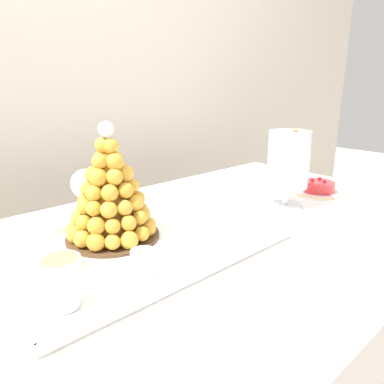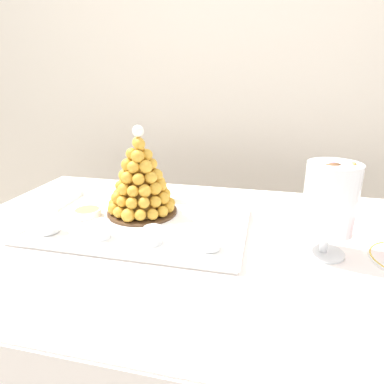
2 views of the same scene
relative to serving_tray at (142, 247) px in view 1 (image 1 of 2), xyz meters
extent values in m
cube|color=silver|center=(0.21, 0.87, 0.46)|extent=(4.80, 0.10, 2.50)
cylinder|color=brown|center=(0.87, 0.34, -0.41)|extent=(0.04, 0.04, 0.77)
cube|color=brown|center=(0.21, -0.03, -0.02)|extent=(1.45, 0.85, 0.02)
cube|color=white|center=(0.21, -0.03, -0.01)|extent=(1.51, 0.91, 0.00)
cube|color=white|center=(0.21, 0.43, -0.20)|extent=(1.51, 0.01, 0.39)
cube|color=white|center=(0.96, -0.03, -0.20)|extent=(0.01, 0.91, 0.39)
cube|color=white|center=(0.00, 0.00, 0.00)|extent=(0.62, 0.39, 0.01)
cube|color=white|center=(0.00, -0.19, 0.01)|extent=(0.62, 0.01, 0.02)
cube|color=white|center=(0.00, 0.19, 0.01)|extent=(0.62, 0.01, 0.02)
cube|color=white|center=(0.31, 0.00, 0.01)|extent=(0.01, 0.39, 0.02)
cylinder|color=white|center=(0.00, 0.00, 0.00)|extent=(0.36, 0.36, 0.00)
cylinder|color=#4C331E|center=(-0.03, 0.08, 0.01)|extent=(0.22, 0.22, 0.01)
cone|color=#B87F27|center=(-0.03, 0.08, 0.13)|extent=(0.15, 0.15, 0.23)
sphere|color=gold|center=(0.06, 0.08, 0.03)|extent=(0.04, 0.04, 0.04)
sphere|color=gold|center=(0.05, 0.12, 0.03)|extent=(0.04, 0.04, 0.04)
sphere|color=gold|center=(0.03, 0.15, 0.03)|extent=(0.04, 0.04, 0.04)
sphere|color=gold|center=(0.00, 0.17, 0.03)|extent=(0.04, 0.04, 0.04)
sphere|color=gold|center=(-0.04, 0.17, 0.03)|extent=(0.04, 0.04, 0.04)
sphere|color=gold|center=(-0.07, 0.16, 0.03)|extent=(0.04, 0.04, 0.04)
sphere|color=gold|center=(-0.10, 0.14, 0.03)|extent=(0.04, 0.04, 0.04)
sphere|color=gold|center=(-0.11, 0.10, 0.03)|extent=(0.04, 0.04, 0.04)
sphere|color=gold|center=(-0.11, 0.07, 0.03)|extent=(0.04, 0.04, 0.04)
sphere|color=gold|center=(-0.10, 0.03, 0.03)|extent=(0.04, 0.04, 0.04)
sphere|color=gold|center=(-0.07, 0.01, 0.03)|extent=(0.03, 0.03, 0.03)
sphere|color=gold|center=(-0.04, 0.00, 0.03)|extent=(0.04, 0.04, 0.04)
sphere|color=gold|center=(0.00, 0.00, 0.03)|extent=(0.04, 0.04, 0.04)
sphere|color=gold|center=(0.03, 0.02, 0.03)|extent=(0.03, 0.03, 0.03)
sphere|color=gold|center=(0.05, 0.05, 0.03)|extent=(0.04, 0.04, 0.04)
sphere|color=gold|center=(0.04, 0.11, 0.06)|extent=(0.04, 0.04, 0.04)
sphere|color=gold|center=(0.02, 0.14, 0.07)|extent=(0.04, 0.04, 0.04)
sphere|color=gold|center=(-0.01, 0.16, 0.06)|extent=(0.04, 0.04, 0.04)
sphere|color=gold|center=(-0.04, 0.16, 0.06)|extent=(0.04, 0.04, 0.04)
sphere|color=gold|center=(-0.08, 0.14, 0.06)|extent=(0.04, 0.04, 0.04)
sphere|color=gold|center=(-0.10, 0.11, 0.06)|extent=(0.04, 0.04, 0.04)
sphere|color=gold|center=(-0.10, 0.08, 0.06)|extent=(0.03, 0.03, 0.03)
sphere|color=gold|center=(-0.09, 0.04, 0.06)|extent=(0.04, 0.04, 0.04)
sphere|color=gold|center=(-0.06, 0.02, 0.06)|extent=(0.03, 0.03, 0.03)
sphere|color=gold|center=(-0.03, 0.01, 0.06)|extent=(0.04, 0.04, 0.04)
sphere|color=gold|center=(0.01, 0.02, 0.07)|extent=(0.03, 0.03, 0.03)
sphere|color=gold|center=(0.04, 0.04, 0.06)|extent=(0.04, 0.04, 0.04)
sphere|color=gold|center=(0.05, 0.07, 0.06)|extent=(0.04, 0.04, 0.04)
sphere|color=gold|center=(0.02, 0.12, 0.10)|extent=(0.04, 0.04, 0.04)
sphere|color=gold|center=(-0.01, 0.14, 0.10)|extent=(0.03, 0.03, 0.03)
sphere|color=gold|center=(-0.04, 0.14, 0.10)|extent=(0.04, 0.04, 0.04)
sphere|color=gold|center=(-0.07, 0.13, 0.09)|extent=(0.04, 0.04, 0.04)
sphere|color=gold|center=(-0.09, 0.09, 0.10)|extent=(0.04, 0.04, 0.04)
sphere|color=gold|center=(-0.08, 0.06, 0.10)|extent=(0.04, 0.04, 0.04)
sphere|color=gold|center=(-0.06, 0.03, 0.10)|extent=(0.04, 0.04, 0.04)
sphere|color=gold|center=(-0.03, 0.02, 0.10)|extent=(0.04, 0.04, 0.04)
sphere|color=gold|center=(0.01, 0.03, 0.10)|extent=(0.04, 0.04, 0.04)
sphere|color=gold|center=(0.03, 0.06, 0.10)|extent=(0.04, 0.04, 0.04)
sphere|color=gold|center=(0.04, 0.09, 0.10)|extent=(0.04, 0.04, 0.04)
sphere|color=gold|center=(0.00, 0.13, 0.13)|extent=(0.04, 0.04, 0.04)
sphere|color=gold|center=(-0.04, 0.13, 0.13)|extent=(0.04, 0.04, 0.04)
sphere|color=gold|center=(-0.07, 0.11, 0.13)|extent=(0.04, 0.04, 0.04)
sphere|color=gold|center=(-0.07, 0.07, 0.13)|extent=(0.04, 0.04, 0.04)
sphere|color=gold|center=(-0.05, 0.04, 0.13)|extent=(0.04, 0.04, 0.04)
sphere|color=gold|center=(-0.01, 0.04, 0.13)|extent=(0.04, 0.04, 0.04)
sphere|color=gold|center=(0.02, 0.06, 0.13)|extent=(0.04, 0.04, 0.04)
sphere|color=gold|center=(0.02, 0.10, 0.13)|extent=(0.04, 0.04, 0.04)
sphere|color=gold|center=(-0.02, 0.12, 0.16)|extent=(0.04, 0.04, 0.04)
sphere|color=gold|center=(-0.05, 0.11, 0.16)|extent=(0.04, 0.04, 0.04)
sphere|color=gold|center=(-0.06, 0.07, 0.16)|extent=(0.04, 0.04, 0.04)
sphere|color=gold|center=(-0.03, 0.05, 0.16)|extent=(0.04, 0.04, 0.04)
sphere|color=gold|center=(0.00, 0.06, 0.16)|extent=(0.04, 0.04, 0.04)
sphere|color=gold|center=(0.01, 0.10, 0.16)|extent=(0.04, 0.04, 0.04)
sphere|color=gold|center=(-0.03, 0.11, 0.20)|extent=(0.04, 0.04, 0.04)
sphere|color=gold|center=(-0.05, 0.08, 0.20)|extent=(0.04, 0.04, 0.04)
sphere|color=gold|center=(-0.02, 0.06, 0.19)|extent=(0.04, 0.04, 0.04)
sphere|color=gold|center=(0.00, 0.09, 0.19)|extent=(0.04, 0.04, 0.04)
sphere|color=gold|center=(-0.03, 0.09, 0.23)|extent=(0.04, 0.04, 0.04)
sphere|color=gold|center=(-0.02, 0.08, 0.23)|extent=(0.04, 0.04, 0.04)
sphere|color=white|center=(-0.03, 0.08, 0.27)|extent=(0.04, 0.04, 0.04)
cylinder|color=silver|center=(-0.23, -0.11, 0.03)|extent=(0.06, 0.06, 0.06)
cylinder|color=#F4EAC6|center=(-0.23, -0.11, 0.02)|extent=(0.05, 0.05, 0.02)
cylinder|color=white|center=(-0.23, -0.11, 0.04)|extent=(0.05, 0.05, 0.02)
sphere|color=brown|center=(-0.23, -0.11, 0.05)|extent=(0.02, 0.02, 0.02)
cylinder|color=silver|center=(-0.07, -0.11, 0.03)|extent=(0.05, 0.05, 0.05)
cylinder|color=brown|center=(-0.07, -0.11, 0.01)|extent=(0.04, 0.04, 0.02)
cylinder|color=#8C603D|center=(-0.07, -0.11, 0.03)|extent=(0.04, 0.04, 0.01)
sphere|color=brown|center=(-0.07, -0.11, 0.04)|extent=(0.01, 0.01, 0.01)
cylinder|color=silver|center=(0.08, -0.11, 0.03)|extent=(0.05, 0.05, 0.05)
cylinder|color=gold|center=(0.08, -0.11, 0.01)|extent=(0.04, 0.04, 0.02)
cylinder|color=#EAC166|center=(0.08, -0.11, 0.03)|extent=(0.04, 0.04, 0.01)
sphere|color=brown|center=(0.08, -0.10, 0.04)|extent=(0.01, 0.01, 0.01)
cylinder|color=silver|center=(0.23, -0.10, 0.03)|extent=(0.06, 0.06, 0.05)
cylinder|color=brown|center=(0.23, -0.10, 0.01)|extent=(0.05, 0.05, 0.02)
cylinder|color=#8C603D|center=(0.23, -0.10, 0.03)|extent=(0.05, 0.05, 0.02)
sphere|color=brown|center=(0.23, -0.10, 0.04)|extent=(0.02, 0.02, 0.02)
cylinder|color=white|center=(-0.18, 0.02, 0.01)|extent=(0.08, 0.08, 0.02)
cylinder|color=#F2CC59|center=(-0.18, 0.02, 0.02)|extent=(0.07, 0.07, 0.00)
cylinder|color=white|center=(0.51, -0.05, 0.00)|extent=(0.11, 0.11, 0.01)
cylinder|color=white|center=(0.51, -0.05, 0.03)|extent=(0.02, 0.02, 0.06)
cylinder|color=white|center=(0.51, -0.05, 0.14)|extent=(0.12, 0.12, 0.17)
cylinder|color=#D199D8|center=(0.54, -0.05, 0.07)|extent=(0.06, 0.04, 0.06)
cylinder|color=#9ED860|center=(0.50, -0.02, 0.07)|extent=(0.05, 0.04, 0.03)
cylinder|color=#F9A54C|center=(0.50, -0.06, 0.07)|extent=(0.05, 0.05, 0.05)
cylinder|color=#D199D8|center=(0.52, -0.04, 0.09)|extent=(0.06, 0.04, 0.06)
cylinder|color=#D199D8|center=(0.49, -0.03, 0.09)|extent=(0.05, 0.04, 0.04)
cylinder|color=pink|center=(0.51, -0.06, 0.09)|extent=(0.05, 0.05, 0.04)
cylinder|color=pink|center=(0.52, -0.03, 0.11)|extent=(0.06, 0.04, 0.06)
cylinder|color=#72B2E0|center=(0.48, -0.06, 0.11)|extent=(0.05, 0.05, 0.05)
cylinder|color=pink|center=(0.52, -0.06, 0.11)|extent=(0.05, 0.05, 0.04)
cylinder|color=#F9A54C|center=(0.50, -0.02, 0.13)|extent=(0.06, 0.04, 0.06)
cylinder|color=#E54C47|center=(0.49, -0.05, 0.13)|extent=(0.04, 0.04, 0.03)
cylinder|color=#F9A54C|center=(0.52, -0.07, 0.13)|extent=(0.05, 0.05, 0.05)
cylinder|color=#E54C47|center=(0.52, -0.04, 0.13)|extent=(0.05, 0.05, 0.05)
cylinder|color=pink|center=(0.49, -0.03, 0.15)|extent=(0.06, 0.05, 0.06)
cylinder|color=#9ED860|center=(0.50, -0.08, 0.15)|extent=(0.06, 0.04, 0.06)
cylinder|color=brown|center=(0.53, -0.04, 0.15)|extent=(0.05, 0.05, 0.05)
cylinder|color=yellow|center=(0.48, -0.04, 0.17)|extent=(0.06, 0.05, 0.05)
cylinder|color=#E54C47|center=(0.52, -0.07, 0.17)|extent=(0.05, 0.05, 0.04)
cylinder|color=pink|center=(0.53, -0.02, 0.17)|extent=(0.04, 0.04, 0.04)
cylinder|color=#D199D8|center=(0.48, -0.06, 0.19)|extent=(0.05, 0.04, 0.03)
cylinder|color=#9ED860|center=(0.53, -0.06, 0.19)|extent=(0.06, 0.04, 0.05)
cylinder|color=pink|center=(0.50, -0.02, 0.19)|extent=(0.05, 0.05, 0.04)
cylinder|color=brown|center=(0.50, -0.06, 0.21)|extent=(0.05, 0.05, 0.05)
cylinder|color=#F9A54C|center=(0.54, -0.05, 0.21)|extent=(0.05, 0.04, 0.04)
cylinder|color=#D199D8|center=(0.50, -0.04, 0.21)|extent=(0.06, 0.04, 0.06)
cylinder|color=white|center=(0.72, -0.04, 0.00)|extent=(0.20, 0.20, 0.01)
torus|color=gold|center=(0.72, -0.04, 0.00)|extent=(0.19, 0.19, 0.00)
cylinder|color=red|center=(0.72, -0.04, 0.02)|extent=(0.11, 0.11, 0.03)
sphere|color=#A51923|center=(0.74, -0.03, 0.04)|extent=(0.01, 0.01, 0.01)
sphere|color=#A51923|center=(0.70, -0.03, 0.04)|extent=(0.01, 0.01, 0.01)
sphere|color=#A51923|center=(0.71, -0.07, 0.04)|extent=(0.01, 0.01, 0.01)
cylinder|color=silver|center=(-0.05, 0.17, 0.00)|extent=(0.06, 0.06, 0.00)
cylinder|color=silver|center=(-0.05, 0.17, 0.05)|extent=(0.01, 0.01, 0.09)
sphere|color=silver|center=(-0.05, 0.17, 0.13)|extent=(0.07, 0.07, 0.07)
cylinder|color=#EAE08C|center=(-0.05, 0.17, 0.12)|extent=(0.05, 0.05, 0.03)
camera|label=1|loc=(-0.42, -0.64, 0.36)|focal=33.44mm
camera|label=2|loc=(0.35, -0.83, 0.41)|focal=30.59mm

